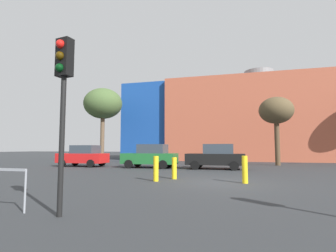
# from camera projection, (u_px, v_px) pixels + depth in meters

# --- Properties ---
(ground_plane) EXTENTS (200.00, 200.00, 0.00)m
(ground_plane) POSITION_uv_depth(u_px,v_px,m) (221.00, 182.00, 11.80)
(ground_plane) COLOR #2D3033
(building_backdrop) EXTENTS (35.85, 13.89, 12.21)m
(building_backdrop) POSITION_uv_depth(u_px,v_px,m) (260.00, 122.00, 36.21)
(building_backdrop) COLOR #B2563D
(building_backdrop) RESTS_ON ground_plane
(parked_car_0) EXTENTS (4.09, 2.01, 1.77)m
(parked_car_0) POSITION_uv_depth(u_px,v_px,m) (83.00, 156.00, 22.20)
(parked_car_0) COLOR red
(parked_car_0) RESTS_ON ground_plane
(parked_car_1) EXTENTS (4.23, 2.08, 1.84)m
(parked_car_1) POSITION_uv_depth(u_px,v_px,m) (150.00, 156.00, 20.66)
(parked_car_1) COLOR #1E662D
(parked_car_1) RESTS_ON ground_plane
(parked_car_2) EXTENTS (4.22, 2.07, 1.83)m
(parked_car_2) POSITION_uv_depth(u_px,v_px,m) (216.00, 157.00, 19.35)
(parked_car_2) COLOR black
(parked_car_2) RESTS_ON ground_plane
(traffic_light_near_left) EXTENTS (0.40, 0.39, 4.08)m
(traffic_light_near_left) POSITION_uv_depth(u_px,v_px,m) (63.00, 84.00, 6.10)
(traffic_light_near_left) COLOR black
(traffic_light_near_left) RESTS_ON ground_plane
(bare_tree_1) EXTENTS (4.41, 4.41, 8.47)m
(bare_tree_1) POSITION_uv_depth(u_px,v_px,m) (103.00, 104.00, 30.63)
(bare_tree_1) COLOR brown
(bare_tree_1) RESTS_ON ground_plane
(bare_tree_2) EXTENTS (3.03, 3.03, 6.16)m
(bare_tree_2) POSITION_uv_depth(u_px,v_px,m) (276.00, 111.00, 23.83)
(bare_tree_2) COLOR brown
(bare_tree_2) RESTS_ON ground_plane
(bollard_yellow_0) EXTENTS (0.24, 0.24, 1.07)m
(bollard_yellow_0) POSITION_uv_depth(u_px,v_px,m) (174.00, 168.00, 13.11)
(bollard_yellow_0) COLOR yellow
(bollard_yellow_0) RESTS_ON ground_plane
(bollard_yellow_1) EXTENTS (0.24, 0.24, 1.19)m
(bollard_yellow_1) POSITION_uv_depth(u_px,v_px,m) (245.00, 170.00, 11.46)
(bollard_yellow_1) COLOR yellow
(bollard_yellow_1) RESTS_ON ground_plane
(bollard_yellow_2) EXTENTS (0.24, 0.24, 1.16)m
(bollard_yellow_2) POSITION_uv_depth(u_px,v_px,m) (156.00, 169.00, 12.21)
(bollard_yellow_2) COLOR yellow
(bollard_yellow_2) RESTS_ON ground_plane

